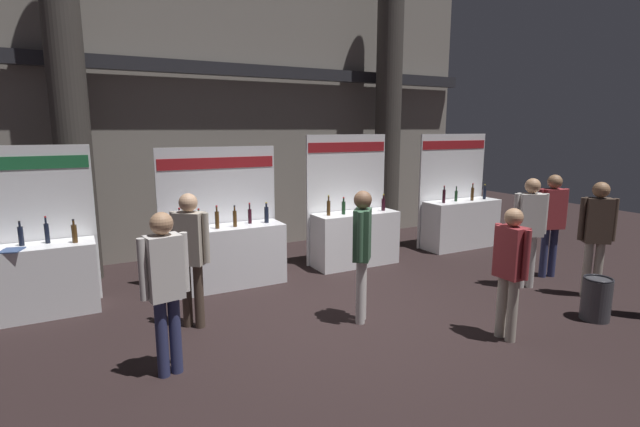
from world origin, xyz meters
TOP-DOWN VIEW (x-y plane):
  - ground_plane at (0.00, 0.00)m, footprint 24.00×24.00m
  - hall_colonnade at (0.00, 4.34)m, footprint 11.12×1.26m
  - exhibitor_booth_0 at (-3.91, 2.22)m, footprint 1.90×0.71m
  - exhibitor_booth_1 at (-1.10, 2.19)m, footprint 1.98×0.66m
  - exhibitor_booth_2 at (1.42, 2.24)m, footprint 1.72×0.66m
  - exhibitor_booth_3 at (4.16, 2.29)m, footprint 1.82×0.66m
  - trash_bin at (2.93, -1.53)m, footprint 0.37×0.37m
  - visitor_0 at (-1.95, 0.79)m, footprint 0.42×0.40m
  - visitor_1 at (3.19, -0.20)m, footprint 0.50×0.39m
  - visitor_3 at (3.72, -0.97)m, footprint 0.43×0.39m
  - visitor_4 at (0.08, -0.09)m, footprint 0.37×0.40m
  - visitor_5 at (1.37, -1.37)m, footprint 0.24×0.51m
  - visitor_6 at (-2.45, -0.31)m, footprint 0.51×0.29m
  - visitor_7 at (4.01, 0.00)m, footprint 0.54×0.34m

SIDE VIEW (x-z plane):
  - ground_plane at x=0.00m, z-range 0.00..0.00m
  - trash_bin at x=2.93m, z-range 0.00..0.59m
  - exhibitor_booth_1 at x=-1.10m, z-range -0.54..1.73m
  - exhibitor_booth_0 at x=-3.91m, z-range -0.57..1.77m
  - exhibitor_booth_2 at x=1.42m, z-range -0.61..1.84m
  - exhibitor_booth_3 at x=4.16m, z-range -0.60..1.84m
  - visitor_5 at x=1.37m, z-range 0.15..1.79m
  - visitor_6 at x=-2.45m, z-range 0.16..1.91m
  - visitor_4 at x=0.08m, z-range 0.16..1.94m
  - visitor_0 at x=-1.95m, z-range 0.17..1.94m
  - visitor_3 at x=3.72m, z-range 0.17..1.95m
  - visitor_1 at x=3.19m, z-range 0.18..1.98m
  - visitor_7 at x=4.01m, z-range 0.18..1.98m
  - hall_colonnade at x=0.00m, z-range -0.03..6.71m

